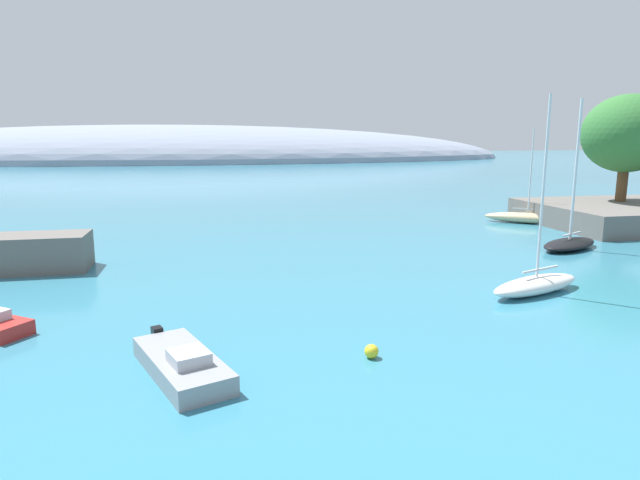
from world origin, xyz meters
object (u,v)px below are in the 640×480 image
(sailboat_white_outer_mooring, at_px, (536,283))
(mooring_buoy_yellow, at_px, (371,351))
(sailboat_sand_mid_mooring, at_px, (528,218))
(motorboat_grey_foreground, at_px, (182,364))
(tree_clump_shore, at_px, (627,134))
(sailboat_black_near_shore, at_px, (570,242))

(sailboat_white_outer_mooring, distance_m, mooring_buoy_yellow, 12.34)
(sailboat_sand_mid_mooring, distance_m, motorboat_grey_foreground, 40.42)
(tree_clump_shore, bearing_deg, mooring_buoy_yellow, -141.07)
(sailboat_black_near_shore, bearing_deg, sailboat_white_outer_mooring, 18.44)
(sailboat_white_outer_mooring, bearing_deg, tree_clump_shore, -157.39)
(sailboat_sand_mid_mooring, xyz_separation_m, sailboat_white_outer_mooring, (-12.75, -20.81, -0.01))
(sailboat_sand_mid_mooring, xyz_separation_m, motorboat_grey_foreground, (-30.03, -27.05, -0.16))
(tree_clump_shore, relative_size, sailboat_sand_mid_mooring, 1.13)
(tree_clump_shore, xyz_separation_m, sailboat_sand_mid_mooring, (-8.97, 0.88, -7.63))
(tree_clump_shore, xyz_separation_m, mooring_buoy_yellow, (-32.37, -26.15, -7.91))
(tree_clump_shore, distance_m, motorboat_grey_foreground, 47.61)
(sailboat_white_outer_mooring, bearing_deg, sailboat_sand_mid_mooring, -141.43)
(sailboat_sand_mid_mooring, relative_size, sailboat_white_outer_mooring, 0.87)
(sailboat_white_outer_mooring, height_order, mooring_buoy_yellow, sailboat_white_outer_mooring)
(sailboat_sand_mid_mooring, bearing_deg, sailboat_white_outer_mooring, 95.28)
(sailboat_black_near_shore, distance_m, sailboat_white_outer_mooring, 13.09)
(sailboat_black_near_shore, distance_m, motorboat_grey_foreground, 30.61)
(sailboat_black_near_shore, height_order, sailboat_white_outer_mooring, sailboat_black_near_shore)
(sailboat_sand_mid_mooring, height_order, mooring_buoy_yellow, sailboat_sand_mid_mooring)
(sailboat_black_near_shore, xyz_separation_m, mooring_buoy_yellow, (-19.58, -15.79, -0.28))
(sailboat_sand_mid_mooring, bearing_deg, sailboat_black_near_shore, 107.96)
(tree_clump_shore, bearing_deg, sailboat_white_outer_mooring, -137.45)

